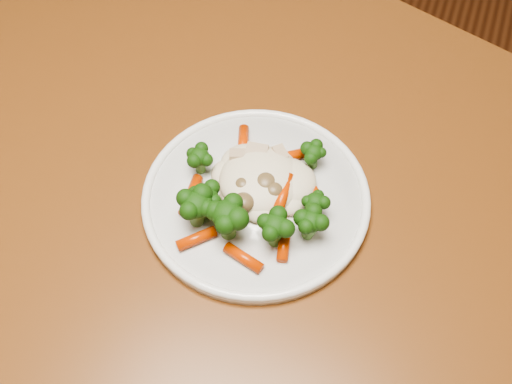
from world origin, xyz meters
TOP-DOWN VIEW (x-y plane):
  - dining_table at (0.19, -0.01)m, footprint 1.36×1.12m
  - plate at (0.11, 0.01)m, footprint 0.25×0.25m
  - meal at (0.10, 0.00)m, footprint 0.18×0.18m

SIDE VIEW (x-z plane):
  - dining_table at x=0.19m, z-range 0.27..1.02m
  - plate at x=0.11m, z-range 0.75..0.76m
  - meal at x=0.10m, z-range 0.76..0.80m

